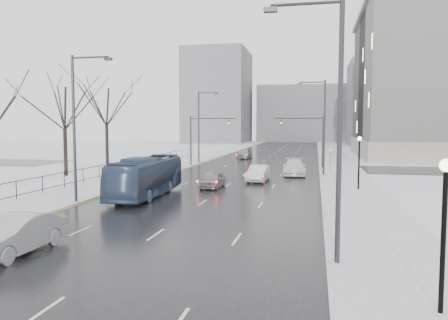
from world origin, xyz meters
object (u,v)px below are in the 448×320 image
Objects in this scene: sedan_center_near at (213,180)px; sedan_right_far at (294,167)px; streetlight_l_near at (77,121)px; sedan_right_near at (259,173)px; streetlight_r_near at (333,118)px; streetlight_l_far at (200,123)px; bus at (147,176)px; lamppost_r_near at (444,214)px; mast_signal_left at (199,135)px; sedan_center_far at (245,154)px; lamppost_r_mid at (359,155)px; mast_signal_right at (314,135)px; tree_park_e at (108,168)px; tree_park_d at (66,177)px; no_uturn_sign at (330,152)px; sedan_left_near at (16,235)px; streetlight_r_mid at (322,123)px.

sedan_center_near is 12.62m from sedan_right_far.
streetlight_l_near reaches higher than sedan_right_far.
sedan_right_near reaches higher than sedan_center_near.
streetlight_l_far is (-16.33, 42.00, 0.00)m from streetlight_r_near.
streetlight_l_near is 32.00m from streetlight_l_far.
streetlight_l_near is at bearing -133.26° from bus.
streetlight_r_near is 5.58m from lamppost_r_near.
sedan_center_near is at bearing -120.23° from sedan_right_near.
sedan_right_near is at bearing -55.42° from mast_signal_left.
sedan_center_far is at bearing 64.14° from streetlight_l_far.
streetlight_r_near is 2.34× the size of lamppost_r_mid.
mast_signal_right is 15.21m from sedan_right_near.
streetlight_l_far is 1.74× the size of sedan_right_far.
sedan_right_far is at bearing -9.36° from tree_park_e.
sedan_right_near is at bearing 0.06° from tree_park_d.
bus is (13.00, -10.15, 1.51)m from tree_park_d.
sedan_center_near is 0.81× the size of sedan_center_far.
sedan_right_near is at bearing -59.77° from streetlight_l_far.
tree_park_d is at bearing 137.25° from streetlight_r_near.
streetlight_l_near is at bearing -55.47° from tree_park_d.
mast_signal_left is (-18.33, 42.00, 1.16)m from lamppost_r_near.
sedan_center_far is at bearing 102.73° from streetlight_r_near.
streetlight_r_near is at bearing -91.74° from no_uturn_sign.
lamppost_r_mid is (0.00, 24.00, 0.00)m from lamppost_r_near.
sedan_left_near reaches higher than sedan_center_near.
sedan_right_near is at bearing -120.02° from sedan_right_far.
tree_park_e is at bearing -159.81° from mast_signal_left.
lamppost_r_near is 24.00m from lamppost_r_mid.
streetlight_r_mid is at bearing -27.31° from mast_signal_left.
streetlight_r_near is 2.57× the size of sedan_center_near.
mast_signal_right is 1.38× the size of sedan_right_near.
streetlight_l_near is 29.81m from no_uturn_sign.
tree_park_d is 2.61× the size of sedan_center_far.
no_uturn_sign reaches higher than sedan_center_near.
sedan_left_near is at bearing 169.75° from lamppost_r_near.
tree_park_e is 1.27× the size of bus.
mast_signal_right is 1.33× the size of sedan_left_near.
sedan_right_far is at bearing -134.82° from no_uturn_sign.
streetlight_l_near reaches higher than sedan_left_near.
mast_signal_left is (-15.49, 38.00, -1.51)m from streetlight_r_near.
tree_park_e is at bearing 167.05° from sedan_right_far.
sedan_right_far is (3.03, 6.10, 0.06)m from sedan_right_near.
mast_signal_right is at bearing 115.11° from no_uturn_sign.
streetlight_r_near is 30.00m from streetlight_r_mid.
bus is at bearing -56.38° from tree_park_e.
sedan_right_far is (10.14, 16.27, -0.64)m from bus.
streetlight_r_mid is 1.00× the size of streetlight_l_near.
lamppost_r_near is (2.83, -34.00, -2.67)m from streetlight_r_mid.
bus is at bearing -158.72° from lamppost_r_mid.
sedan_right_far is at bearing 177.60° from streetlight_r_mid.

